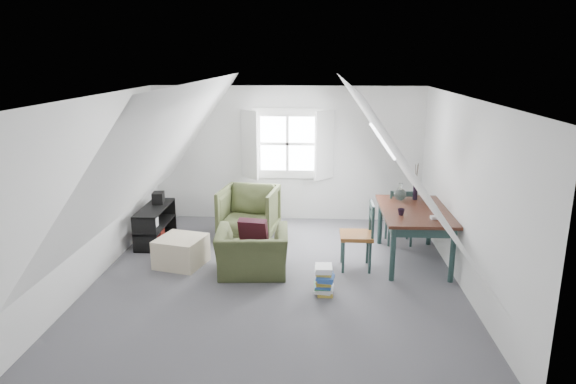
# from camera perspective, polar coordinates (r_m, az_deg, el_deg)

# --- Properties ---
(floor) EXTENTS (5.50, 5.50, 0.00)m
(floor) POSITION_cam_1_polar(r_m,az_deg,el_deg) (7.31, -1.28, -9.48)
(floor) COLOR #4D4D52
(floor) RESTS_ON ground
(ceiling) EXTENTS (5.50, 5.50, 0.00)m
(ceiling) POSITION_cam_1_polar(r_m,az_deg,el_deg) (6.68, -1.41, 10.46)
(ceiling) COLOR white
(ceiling) RESTS_ON wall_back
(wall_back) EXTENTS (5.00, 0.00, 5.00)m
(wall_back) POSITION_cam_1_polar(r_m,az_deg,el_deg) (9.57, -0.05, 4.24)
(wall_back) COLOR silver
(wall_back) RESTS_ON ground
(wall_front) EXTENTS (5.00, 0.00, 5.00)m
(wall_front) POSITION_cam_1_polar(r_m,az_deg,el_deg) (4.30, -4.23, -9.33)
(wall_front) COLOR silver
(wall_front) RESTS_ON ground
(wall_left) EXTENTS (0.00, 5.50, 5.50)m
(wall_left) POSITION_cam_1_polar(r_m,az_deg,el_deg) (7.51, -20.74, 0.31)
(wall_left) COLOR silver
(wall_left) RESTS_ON ground
(wall_right) EXTENTS (0.00, 5.50, 5.50)m
(wall_right) POSITION_cam_1_polar(r_m,az_deg,el_deg) (7.14, 19.08, -0.25)
(wall_right) COLOR silver
(wall_right) RESTS_ON ground
(slope_left) EXTENTS (3.19, 5.50, 4.48)m
(slope_left) POSITION_cam_1_polar(r_m,az_deg,el_deg) (7.06, -14.04, 4.34)
(slope_left) COLOR white
(slope_left) RESTS_ON wall_left
(slope_right) EXTENTS (3.19, 5.50, 4.48)m
(slope_right) POSITION_cam_1_polar(r_m,az_deg,el_deg) (6.83, 11.75, 4.12)
(slope_right) COLOR white
(slope_right) RESTS_ON wall_right
(dormer_window) EXTENTS (1.71, 0.35, 1.30)m
(dormer_window) POSITION_cam_1_polar(r_m,az_deg,el_deg) (9.46, -0.08, 5.34)
(dormer_window) COLOR white
(dormer_window) RESTS_ON wall_back
(skylight) EXTENTS (0.35, 0.75, 0.47)m
(skylight) POSITION_cam_1_polar(r_m,az_deg,el_deg) (8.10, 10.42, 5.62)
(skylight) COLOR white
(skylight) RESTS_ON slope_right
(armchair_near) EXTENTS (1.06, 0.94, 0.65)m
(armchair_near) POSITION_cam_1_polar(r_m,az_deg,el_deg) (7.45, -3.92, -9.01)
(armchair_near) COLOR #3A4223
(armchair_near) RESTS_ON floor
(armchair_far) EXTENTS (1.04, 1.07, 0.86)m
(armchair_far) POSITION_cam_1_polar(r_m,az_deg,el_deg) (8.94, -4.30, -4.87)
(armchair_far) COLOR #3A4223
(armchair_far) RESTS_ON floor
(throw_pillow) EXTENTS (0.44, 0.30, 0.42)m
(throw_pillow) POSITION_cam_1_polar(r_m,az_deg,el_deg) (7.38, -3.86, -4.47)
(throw_pillow) COLOR #3A0F1B
(throw_pillow) RESTS_ON armchair_near
(ottoman) EXTENTS (0.78, 0.78, 0.43)m
(ottoman) POSITION_cam_1_polar(r_m,az_deg,el_deg) (7.81, -11.78, -6.46)
(ottoman) COLOR #BEAE8E
(ottoman) RESTS_ON floor
(dining_table) EXTENTS (0.98, 1.63, 0.82)m
(dining_table) POSITION_cam_1_polar(r_m,az_deg,el_deg) (7.86, 13.85, -2.63)
(dining_table) COLOR black
(dining_table) RESTS_ON floor
(demijohn) EXTENTS (0.20, 0.20, 0.27)m
(demijohn) POSITION_cam_1_polar(r_m,az_deg,el_deg) (8.20, 12.36, -0.21)
(demijohn) COLOR silver
(demijohn) RESTS_ON dining_table
(vase_twigs) EXTENTS (0.07, 0.08, 0.58)m
(vase_twigs) POSITION_cam_1_polar(r_m,az_deg,el_deg) (8.33, 13.95, 0.05)
(vase_twigs) COLOR black
(vase_twigs) RESTS_ON dining_table
(cup) EXTENTS (0.13, 0.13, 0.09)m
(cup) POSITION_cam_1_polar(r_m,az_deg,el_deg) (7.50, 12.43, -2.52)
(cup) COLOR black
(cup) RESTS_ON dining_table
(paper_box) EXTENTS (0.13, 0.10, 0.04)m
(paper_box) POSITION_cam_1_polar(r_m,az_deg,el_deg) (7.44, 16.04, -2.73)
(paper_box) COLOR white
(paper_box) RESTS_ON dining_table
(dining_chair_far) EXTENTS (0.44, 0.44, 0.94)m
(dining_chair_far) POSITION_cam_1_polar(r_m,az_deg,el_deg) (8.61, 12.30, -2.52)
(dining_chair_far) COLOR brown
(dining_chair_far) RESTS_ON floor
(dining_chair_near) EXTENTS (0.47, 0.47, 1.00)m
(dining_chair_near) POSITION_cam_1_polar(r_m,az_deg,el_deg) (7.50, 7.90, -4.69)
(dining_chair_near) COLOR brown
(dining_chair_near) RESTS_ON floor
(media_shelf) EXTENTS (0.39, 1.16, 0.59)m
(media_shelf) POSITION_cam_1_polar(r_m,az_deg,el_deg) (8.85, -14.59, -3.71)
(media_shelf) COLOR black
(media_shelf) RESTS_ON floor
(electronics_box) EXTENTS (0.21, 0.27, 0.20)m
(electronics_box) POSITION_cam_1_polar(r_m,az_deg,el_deg) (9.00, -14.21, -0.65)
(electronics_box) COLOR black
(electronics_box) RESTS_ON media_shelf
(magazine_stack) EXTENTS (0.28, 0.34, 0.38)m
(magazine_stack) POSITION_cam_1_polar(r_m,az_deg,el_deg) (6.79, 4.04, -9.74)
(magazine_stack) COLOR #B29933
(magazine_stack) RESTS_ON floor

